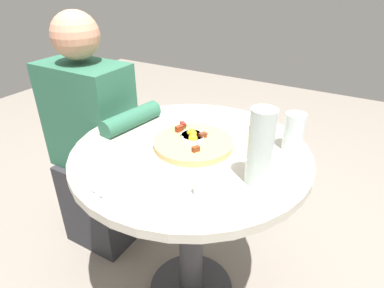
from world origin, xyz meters
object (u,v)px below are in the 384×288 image
Objects in this scene: salt_shaker at (199,187)px; breakfast_pizza at (193,143)px; bread_plate at (241,120)px; pizza_plate at (193,148)px; fork at (126,181)px; dining_table at (191,190)px; water_glass at (294,132)px; knife at (118,176)px; person_seated at (96,153)px; water_bottle at (260,147)px.

breakfast_pizza is at bearing 123.31° from salt_shaker.
bread_plate is 2.99× the size of salt_shaker.
fork is (-0.07, -0.26, 0.00)m from pizza_plate.
water_glass is at bearing 30.49° from dining_table.
knife is at bearing -132.27° from water_glass.
dining_table is 4.50× the size of knife.
fork reaches higher than dining_table.
pizza_plate is 2.33× the size of water_glass.
bread_plate reaches higher than fork.
person_seated is at bearing 158.01° from salt_shaker.
bread_plate is at bearing 78.47° from dining_table.
dining_table is 0.18m from pizza_plate.
breakfast_pizza reaches higher than fork.
water_bottle is (0.82, -0.15, 0.34)m from person_seated.
person_seated is 6.31× the size of knife.
fork is 0.39m from water_bottle.
person_seated reaches higher than water_bottle.
person_seated is at bearing 64.11° from knife.
fork is at bearing -90.00° from knife.
dining_table is 0.35m from bread_plate.
salt_shaker is (-0.12, -0.14, -0.09)m from water_bottle.
water_glass is (0.30, 0.17, 0.24)m from dining_table.
water_bottle is at bearing -61.45° from bread_plate.
dining_table is 3.59× the size of water_bottle.
bread_plate is 0.84× the size of knife.
dining_table is at bearing 165.24° from water_bottle.
person_seated reaches higher than pizza_plate.
pizza_plate is 1.32× the size of water_bottle.
person_seated is 0.90m from water_bottle.
dining_table is 0.32m from salt_shaker.
water_bottle is (0.36, 0.19, 0.11)m from knife.
water_bottle is (0.32, 0.20, 0.11)m from fork.
bread_plate is at bearing 99.45° from salt_shaker.
breakfast_pizza is at bearing -7.68° from person_seated.
salt_shaker is (0.21, 0.06, 0.02)m from fork.
breakfast_pizza is (0.01, 0.00, 0.20)m from dining_table.
water_glass is at bearing 68.41° from salt_shaker.
knife is (-0.16, -0.56, 0.00)m from bread_plate.
dining_table is at bearing -101.53° from bread_plate.
fork is 1.41× the size of water_glass.
salt_shaker reaches higher than knife.
pizza_plate is 1.97× the size of bread_plate.
dining_table is 0.33m from fork.
breakfast_pizza reaches higher than salt_shaker.
breakfast_pizza reaches higher than knife.
pizza_plate is 0.34m from water_glass.
bread_plate is (0.62, 0.22, 0.23)m from person_seated.
dining_table is at bearing 124.92° from salt_shaker.
breakfast_pizza reaches higher than dining_table.
water_glass reaches higher than bread_plate.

